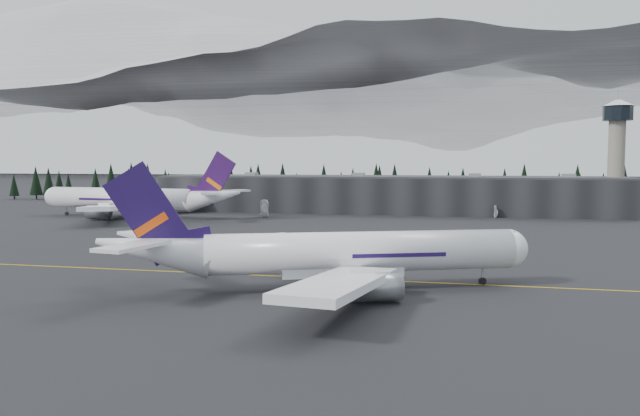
% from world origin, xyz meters
% --- Properties ---
extents(ground, '(1400.00, 1400.00, 0.00)m').
position_xyz_m(ground, '(0.00, 0.00, 0.00)').
color(ground, black).
rests_on(ground, ground).
extents(taxiline, '(400.00, 0.40, 0.02)m').
position_xyz_m(taxiline, '(0.00, -2.00, 0.01)').
color(taxiline, gold).
rests_on(taxiline, ground).
extents(terminal, '(160.00, 30.00, 12.60)m').
position_xyz_m(terminal, '(0.00, 125.00, 6.30)').
color(terminal, black).
rests_on(terminal, ground).
extents(control_tower, '(10.00, 10.00, 37.70)m').
position_xyz_m(control_tower, '(75.00, 128.00, 23.41)').
color(control_tower, gray).
rests_on(control_tower, ground).
extents(treeline, '(360.00, 20.00, 15.00)m').
position_xyz_m(treeline, '(0.00, 162.00, 7.50)').
color(treeline, black).
rests_on(treeline, ground).
extents(mountain_ridge, '(4400.00, 900.00, 420.00)m').
position_xyz_m(mountain_ridge, '(0.00, 1000.00, 0.00)').
color(mountain_ridge, white).
rests_on(mountain_ridge, ground).
extents(jet_main, '(58.28, 52.01, 17.77)m').
position_xyz_m(jet_main, '(7.45, -10.10, 5.01)').
color(jet_main, white).
rests_on(jet_main, ground).
extents(jet_parked, '(70.84, 65.15, 20.84)m').
position_xyz_m(jet_parked, '(-73.68, 84.17, 5.88)').
color(jet_parked, white).
rests_on(jet_parked, ground).
extents(gse_vehicle_a, '(3.25, 5.90, 1.57)m').
position_xyz_m(gse_vehicle_a, '(-35.35, 95.08, 0.78)').
color(gse_vehicle_a, white).
rests_on(gse_vehicle_a, ground).
extents(gse_vehicle_b, '(4.06, 1.70, 1.37)m').
position_xyz_m(gse_vehicle_b, '(36.33, 108.51, 0.69)').
color(gse_vehicle_b, silver).
rests_on(gse_vehicle_b, ground).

